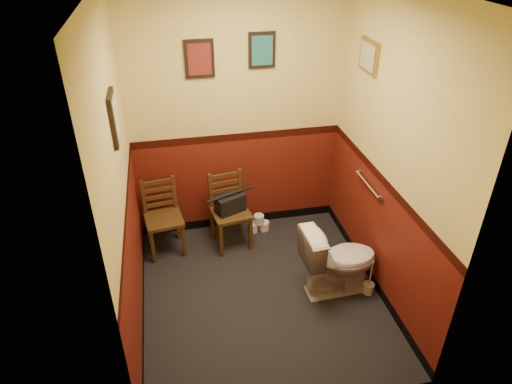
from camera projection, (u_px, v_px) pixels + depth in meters
floor at (261, 294)px, 4.36m from camera, size 2.20×2.40×0.00m
wall_back at (237, 115)px, 4.66m from camera, size 2.20×0.00×2.70m
wall_front at (306, 268)px, 2.66m from camera, size 2.20×0.00×2.70m
wall_left at (121, 185)px, 3.47m from camera, size 0.00×2.40×2.70m
wall_right at (389, 158)px, 3.85m from camera, size 0.00×2.40×2.70m
grab_bar at (368, 184)px, 4.26m from camera, size 0.05×0.56×0.06m
framed_print_back_a at (199, 59)px, 4.27m from camera, size 0.28×0.04×0.36m
framed_print_back_b at (262, 50)px, 4.35m from camera, size 0.26×0.04×0.34m
framed_print_left at (114, 118)px, 3.29m from camera, size 0.04×0.30×0.38m
framed_print_right at (369, 56)px, 3.98m from camera, size 0.04×0.34×0.28m
toilet at (339, 260)px, 4.24m from camera, size 0.74×0.44×0.71m
toilet_brush at (369, 288)px, 4.35m from camera, size 0.11×0.11×0.38m
chair_left at (163, 217)px, 4.76m from camera, size 0.42×0.42×0.80m
chair_right at (230, 211)px, 4.85m from camera, size 0.44×0.44×0.82m
handbag at (230, 203)px, 4.76m from camera, size 0.34×0.26×0.22m
tp_stack at (259, 224)px, 5.20m from camera, size 0.24×0.13×0.21m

